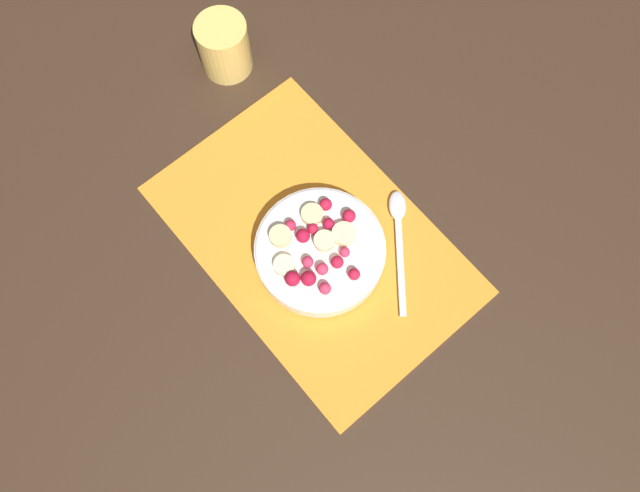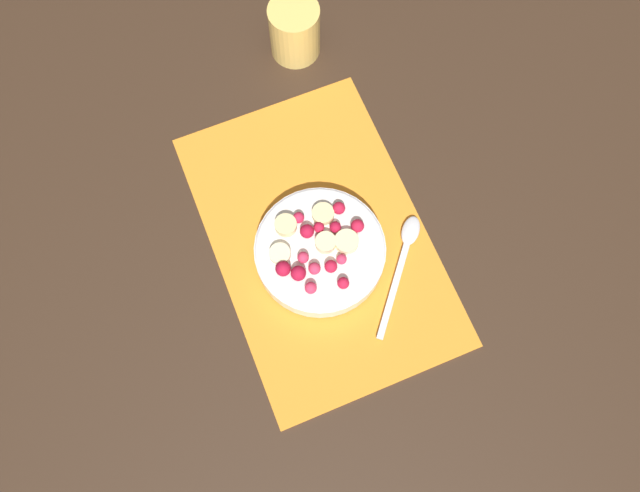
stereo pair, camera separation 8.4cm
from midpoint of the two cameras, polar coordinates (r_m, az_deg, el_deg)
ground_plane at (r=0.89m, az=2.57°, el=0.31°), size 3.00×3.00×0.00m
placemat at (r=0.88m, az=2.58°, el=0.37°), size 0.45×0.29×0.01m
fruit_bowl at (r=0.85m, az=2.74°, el=-0.80°), size 0.18×0.18×0.05m
spoon at (r=0.88m, az=10.40°, el=-0.95°), size 0.15×0.13×0.01m
drinking_glass at (r=1.00m, az=0.16°, el=18.82°), size 0.08×0.08×0.09m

